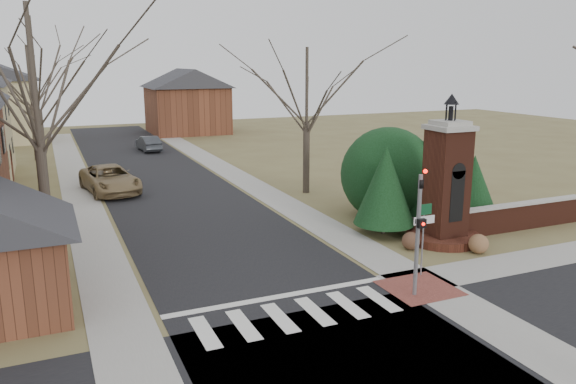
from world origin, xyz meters
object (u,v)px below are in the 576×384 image
brick_gate_monument (446,194)px  pickup_truck (110,179)px  traffic_signal_pole (419,223)px  sign_post (424,225)px  distant_car (148,143)px

brick_gate_monument → pickup_truck: (-12.40, 15.82, -1.35)m
traffic_signal_pole → pickup_truck: size_ratio=0.77×
traffic_signal_pole → brick_gate_monument: 6.47m
traffic_signal_pole → sign_post: 2.02m
sign_post → distant_car: 34.54m
sign_post → brick_gate_monument: 4.55m
traffic_signal_pole → distant_car: traffic_signal_pole is taller
pickup_truck → distant_car: pickup_truck is taller
sign_post → distant_car: size_ratio=0.67×
sign_post → brick_gate_monument: bearing=41.4°
pickup_truck → distant_car: 16.24m
traffic_signal_pole → brick_gate_monument: size_ratio=0.69×
sign_post → brick_gate_monument: (3.41, 3.01, 0.22)m
sign_post → distant_car: (-3.99, 34.28, -1.27)m
sign_post → pickup_truck: bearing=115.5°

